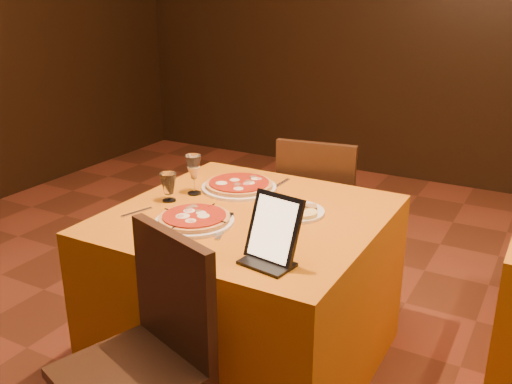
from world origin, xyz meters
The scene contains 13 objects.
wall_back centered at (0.00, 3.50, 1.40)m, with size 6.00×0.01×2.80m, color black.
main_table centered at (-0.13, 0.44, 0.38)m, with size 1.10×1.10×0.75m, color #B8640B.
chair_main_near centered at (-0.13, -0.35, 0.46)m, with size 0.38×0.38×0.91m, color black, non-canonical shape.
chair_main_far centered at (-0.13, 1.28, 0.46)m, with size 0.48×0.48×0.91m, color black, non-canonical shape.
pizza_near centered at (-0.27, 0.24, 0.77)m, with size 0.32×0.32×0.03m.
pizza_far centered at (-0.32, 0.68, 0.77)m, with size 0.36×0.36×0.03m.
cutlet_dish centered at (0.05, 0.54, 0.76)m, with size 0.25×0.25×0.03m.
wine_glass centered at (-0.47, 0.52, 0.84)m, with size 0.08×0.08×0.19m, color #FAD78E, non-canonical shape.
water_glass centered at (-0.51, 0.39, 0.81)m, with size 0.06×0.06×0.13m, color white, non-canonical shape.
tablet centered at (0.17, 0.10, 0.87)m, with size 0.20×0.02×0.24m, color black.
knife centered at (-0.13, 0.26, 0.75)m, with size 0.25×0.02×0.01m, color silver.
fork_near centered at (-0.54, 0.21, 0.75)m, with size 0.15×0.02×0.01m, color silver.
fork_far centered at (-0.17, 0.84, 0.75)m, with size 0.17×0.02×0.01m, color silver.
Camera 1 is at (0.99, -1.51, 1.66)m, focal length 40.00 mm.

